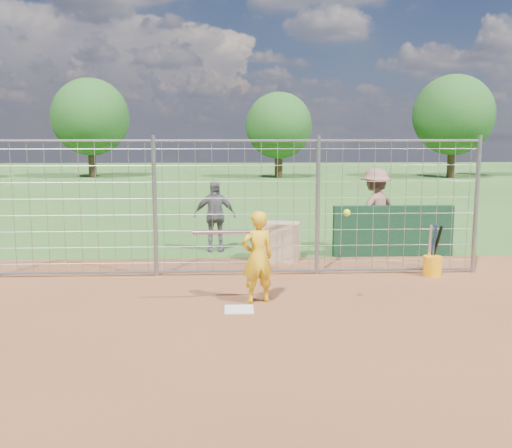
{
  "coord_description": "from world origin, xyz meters",
  "views": [
    {
      "loc": [
        -0.12,
        -8.43,
        2.56
      ],
      "look_at": [
        0.3,
        0.8,
        1.15
      ],
      "focal_mm": 40.0,
      "sensor_mm": 36.0,
      "label": 1
    }
  ],
  "objects_px": {
    "bystander_c": "(375,210)",
    "bystander_b": "(215,216)",
    "equipment_bin": "(280,241)",
    "bucket_with_bats": "(432,263)",
    "batter": "(257,257)"
  },
  "relations": [
    {
      "from": "bystander_c",
      "to": "bystander_b",
      "type": "bearing_deg",
      "value": -34.59
    },
    {
      "from": "bystander_b",
      "to": "equipment_bin",
      "type": "height_order",
      "value": "bystander_b"
    },
    {
      "from": "equipment_bin",
      "to": "bystander_c",
      "type": "bearing_deg",
      "value": 37.15
    },
    {
      "from": "bystander_b",
      "to": "bucket_with_bats",
      "type": "xyz_separation_m",
      "value": [
        4.1,
        -2.6,
        -0.56
      ]
    },
    {
      "from": "bystander_b",
      "to": "equipment_bin",
      "type": "distance_m",
      "value": 1.8
    },
    {
      "from": "bystander_b",
      "to": "equipment_bin",
      "type": "relative_size",
      "value": 2.02
    },
    {
      "from": "equipment_bin",
      "to": "bucket_with_bats",
      "type": "height_order",
      "value": "bucket_with_bats"
    },
    {
      "from": "batter",
      "to": "bystander_c",
      "type": "distance_m",
      "value": 4.94
    },
    {
      "from": "equipment_bin",
      "to": "bucket_with_bats",
      "type": "relative_size",
      "value": 0.82
    },
    {
      "from": "equipment_bin",
      "to": "batter",
      "type": "bearing_deg",
      "value": -86.7
    },
    {
      "from": "equipment_bin",
      "to": "bucket_with_bats",
      "type": "distance_m",
      "value": 3.12
    },
    {
      "from": "batter",
      "to": "equipment_bin",
      "type": "xyz_separation_m",
      "value": [
        0.62,
        3.09,
        -0.32
      ]
    },
    {
      "from": "bystander_b",
      "to": "bystander_c",
      "type": "bearing_deg",
      "value": -3.26
    },
    {
      "from": "batter",
      "to": "equipment_bin",
      "type": "bearing_deg",
      "value": -120.74
    },
    {
      "from": "bystander_b",
      "to": "bucket_with_bats",
      "type": "distance_m",
      "value": 4.89
    }
  ]
}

